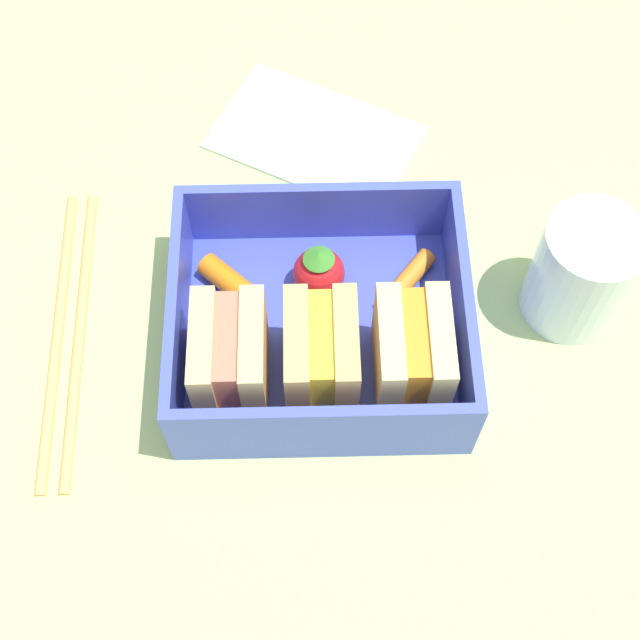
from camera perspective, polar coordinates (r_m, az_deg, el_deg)
ground_plane at (r=54.39cm, az=0.00°, el=-1.86°), size 120.00×120.00×2.00cm
bento_tray at (r=52.96cm, az=0.00°, el=-1.08°), size 16.72×14.63×1.20cm
bento_rim at (r=50.34cm, az=0.00°, el=0.48°), size 16.72×14.63×4.76cm
sandwich_left at (r=48.94cm, az=5.91°, el=-2.13°), size 3.94×5.77×5.60cm
sandwich_center_left at (r=48.63cm, az=0.08°, el=-2.26°), size 3.94×5.77×5.60cm
sandwich_center at (r=48.83cm, az=-5.77°, el=-2.36°), size 3.94×5.77×5.60cm
carrot_stick_far_left at (r=53.74cm, az=5.55°, el=2.50°), size 3.77×4.30×1.15cm
strawberry_far_left at (r=52.53cm, az=-0.46°, el=3.08°), size 3.09×3.09×3.69cm
carrot_stick_left at (r=53.54cm, az=-5.81°, el=2.44°), size 3.93×3.78×1.48cm
chopstick_pair at (r=55.54cm, az=-15.87°, el=-0.69°), size 2.45×20.19×0.70cm
drinking_glass at (r=53.74cm, az=16.41°, el=2.94°), size 5.82×5.82×7.37cm
folded_napkin at (r=62.07cm, az=-0.19°, el=11.70°), size 15.71×13.61×0.40cm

